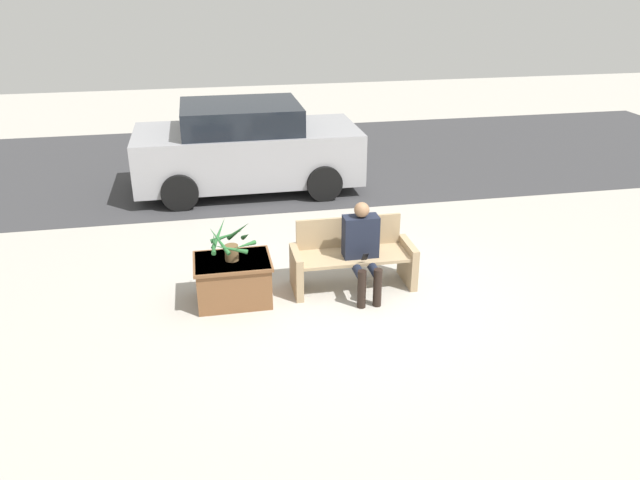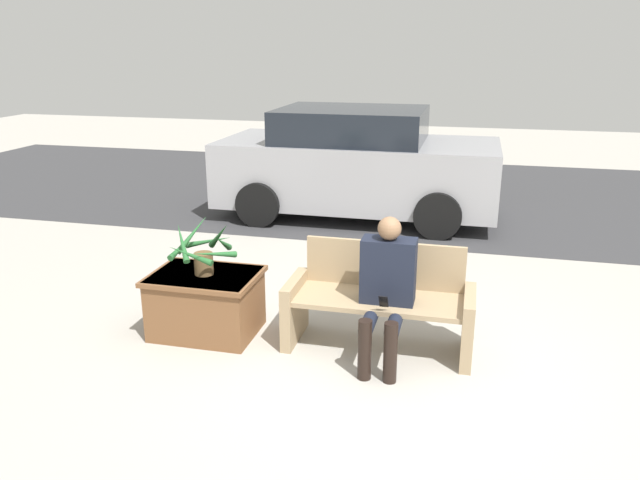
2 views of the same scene
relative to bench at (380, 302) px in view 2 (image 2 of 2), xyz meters
The scene contains 7 objects.
ground_plane 0.56m from the bench, 84.65° to the right, with size 30.00×30.00×0.00m, color #ADA89E.
road_surface 5.67m from the bench, 89.61° to the left, with size 20.00×6.00×0.01m, color #38383A.
bench is the anchor object (origin of this frame).
person_seated 0.32m from the bench, 69.69° to the right, with size 0.43×0.64×1.15m.
planter_box 1.51m from the bench, behind, with size 0.92×0.69×0.55m.
potted_plant 1.55m from the bench, behind, with size 0.57×0.56×0.47m.
parked_car 4.16m from the bench, 103.38° to the left, with size 3.92×1.98×1.55m.
Camera 2 is at (0.62, -4.32, 2.43)m, focal length 35.00 mm.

